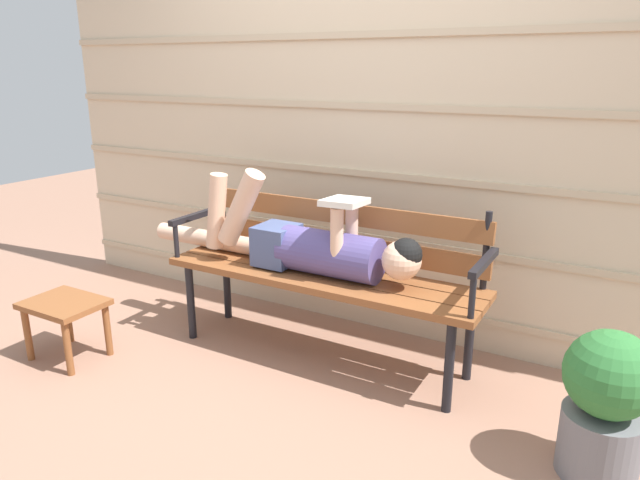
{
  "coord_description": "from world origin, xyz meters",
  "views": [
    {
      "loc": [
        1.38,
        -2.3,
        1.5
      ],
      "look_at": [
        0.0,
        0.12,
        0.66
      ],
      "focal_mm": 32.32,
      "sensor_mm": 36.0,
      "label": 1
    }
  ],
  "objects_px": {
    "footstool": "(65,312)",
    "potted_plant": "(606,402)",
    "park_bench": "(326,263)",
    "reclining_person": "(305,244)"
  },
  "relations": [
    {
      "from": "footstool",
      "to": "potted_plant",
      "type": "distance_m",
      "value": 2.57
    },
    {
      "from": "park_bench",
      "to": "potted_plant",
      "type": "height_order",
      "value": "park_bench"
    },
    {
      "from": "park_bench",
      "to": "reclining_person",
      "type": "xyz_separation_m",
      "value": [
        -0.09,
        -0.07,
        0.11
      ]
    },
    {
      "from": "park_bench",
      "to": "potted_plant",
      "type": "distance_m",
      "value": 1.44
    },
    {
      "from": "footstool",
      "to": "reclining_person",
      "type": "bearing_deg",
      "value": 31.79
    },
    {
      "from": "reclining_person",
      "to": "potted_plant",
      "type": "height_order",
      "value": "reclining_person"
    },
    {
      "from": "reclining_person",
      "to": "potted_plant",
      "type": "distance_m",
      "value": 1.52
    },
    {
      "from": "park_bench",
      "to": "footstool",
      "type": "xyz_separation_m",
      "value": [
        -1.16,
        -0.73,
        -0.25
      ]
    },
    {
      "from": "footstool",
      "to": "potted_plant",
      "type": "relative_size",
      "value": 0.68
    },
    {
      "from": "footstool",
      "to": "potted_plant",
      "type": "xyz_separation_m",
      "value": [
        2.54,
        0.38,
        0.05
      ]
    }
  ]
}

